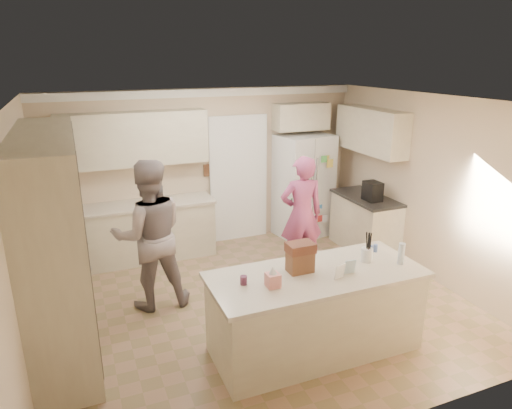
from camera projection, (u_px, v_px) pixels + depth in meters
name	position (u px, v px, depth m)	size (l,w,h in m)	color
floor	(259.00, 305.00, 5.95)	(5.20, 4.60, 0.02)	#8F6C52
ceiling	(259.00, 100.00, 5.14)	(5.20, 4.60, 0.02)	white
wall_back	(206.00, 169.00, 7.58)	(5.20, 0.02, 2.60)	beige
wall_front	(374.00, 299.00, 3.51)	(5.20, 0.02, 2.60)	beige
wall_left	(21.00, 241.00, 4.61)	(0.02, 4.60, 2.60)	beige
wall_right	(429.00, 188.00, 6.48)	(0.02, 4.60, 2.60)	beige
crown_back	(204.00, 93.00, 7.15)	(5.20, 0.08, 0.12)	white
pantry_bank	(56.00, 241.00, 4.94)	(0.60, 2.60, 2.35)	beige
back_base_cab	(143.00, 233.00, 7.16)	(2.20, 0.60, 0.88)	beige
back_countertop	(141.00, 205.00, 7.01)	(2.24, 0.63, 0.04)	#C0B09E
back_upper_cab	(134.00, 139.00, 6.82)	(2.20, 0.35, 0.80)	beige
doorway_opening	(238.00, 180.00, 7.83)	(0.90, 0.06, 2.10)	black
doorway_casing	(239.00, 181.00, 7.80)	(1.02, 0.03, 2.22)	white
wall_frame_upper	(208.00, 154.00, 7.47)	(0.15, 0.02, 0.20)	brown
wall_frame_lower	(208.00, 170.00, 7.56)	(0.15, 0.02, 0.20)	brown
refrigerator	(303.00, 186.00, 8.04)	(0.90, 0.70, 1.80)	white
fridge_seam	(313.00, 191.00, 7.73)	(0.01, 0.02, 1.78)	gray
fridge_dispenser	(302.00, 178.00, 7.56)	(0.22, 0.03, 0.35)	black
fridge_handle_l	(311.00, 183.00, 7.65)	(0.02, 0.02, 0.85)	silver
fridge_handle_r	(317.00, 183.00, 7.68)	(0.02, 0.02, 0.85)	silver
over_fridge_cab	(301.00, 117.00, 7.76)	(0.95, 0.35, 0.45)	beige
right_base_cab	(365.00, 224.00, 7.51)	(0.60, 1.20, 0.88)	beige
right_countertop	(366.00, 198.00, 7.37)	(0.63, 1.24, 0.04)	#2D2B28
right_upper_cab	(371.00, 131.00, 7.26)	(0.35, 1.50, 0.70)	beige
coffee_maker	(373.00, 191.00, 7.12)	(0.22, 0.28, 0.30)	black
island_base	(315.00, 313.00, 4.91)	(2.20, 0.90, 0.88)	beige
island_top	(317.00, 275.00, 4.77)	(2.28, 0.96, 0.05)	#C0B09E
utensil_crock	(367.00, 255.00, 5.01)	(0.13, 0.13, 0.15)	white
tissue_box	(273.00, 280.00, 4.46)	(0.13, 0.13, 0.14)	#E98B82
tissue_plume	(273.00, 270.00, 4.42)	(0.08, 0.08, 0.08)	white
dollhouse_body	(300.00, 262.00, 4.76)	(0.26, 0.18, 0.22)	brown
dollhouse_roof	(300.00, 248.00, 4.71)	(0.28, 0.20, 0.10)	#592D1E
jam_jar	(244.00, 280.00, 4.51)	(0.07, 0.07, 0.09)	#59263F
greeting_card_a	(340.00, 271.00, 4.61)	(0.12, 0.01, 0.16)	white
greeting_card_b	(350.00, 267.00, 4.71)	(0.12, 0.01, 0.16)	silver
water_bottle	(401.00, 254.00, 4.93)	(0.07, 0.07, 0.24)	silver
shaker_salt	(370.00, 249.00, 5.23)	(0.05, 0.05, 0.09)	#4D68AA
shaker_pepper	(375.00, 248.00, 5.26)	(0.05, 0.05, 0.09)	#4D68AA
teen_boy	(150.00, 235.00, 5.66)	(0.93, 0.73, 1.92)	gray
teen_girl	(301.00, 215.00, 6.65)	(0.64, 0.42, 1.75)	#B74E5F
fridge_magnets	(313.00, 191.00, 7.72)	(0.76, 0.02, 1.44)	tan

